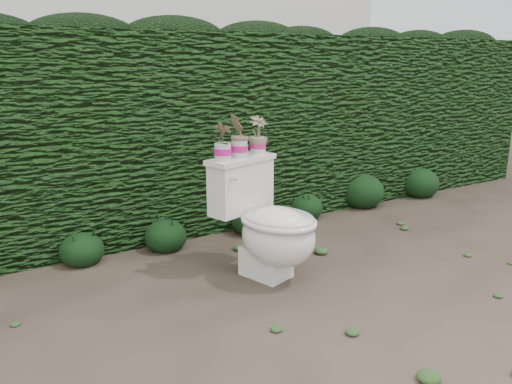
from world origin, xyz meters
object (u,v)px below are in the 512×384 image
toilet (269,226)px  potted_plant_left (223,142)px  potted_plant_right (258,136)px  potted_plant_center (239,137)px

toilet → potted_plant_left: 0.61m
potted_plant_left → potted_plant_right: 0.33m
potted_plant_left → potted_plant_right: (0.32, 0.10, 0.00)m
toilet → potted_plant_center: bearing=93.2°
potted_plant_center → toilet: bearing=56.2°
toilet → potted_plant_right: potted_plant_right is taller
potted_plant_left → potted_plant_center: bearing=-109.9°
toilet → potted_plant_right: size_ratio=3.30×
toilet → potted_plant_left: size_ratio=3.34×
potted_plant_left → potted_plant_right: size_ratio=0.99×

